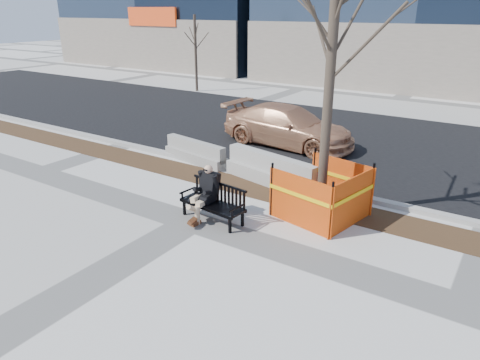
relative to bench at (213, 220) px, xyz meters
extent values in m
plane|color=beige|center=(-0.38, -0.35, 0.00)|extent=(120.00, 120.00, 0.00)
cube|color=#47301C|center=(-0.38, 2.25, 0.00)|extent=(40.00, 1.20, 0.02)
cube|color=black|center=(-0.38, 8.45, 0.00)|extent=(60.00, 10.40, 0.01)
cube|color=#9E9B93|center=(-0.38, 3.20, 0.06)|extent=(60.00, 0.25, 0.12)
imported|color=tan|center=(-1.44, 6.64, 0.00)|extent=(5.17, 2.35, 1.47)
camera|label=1|loc=(5.88, -7.71, 4.82)|focal=33.07mm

